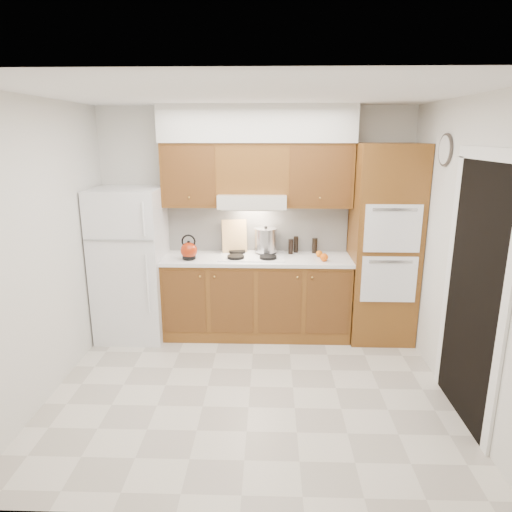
{
  "coord_description": "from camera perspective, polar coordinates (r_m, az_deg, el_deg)",
  "views": [
    {
      "loc": [
        0.17,
        -3.81,
        2.29
      ],
      "look_at": [
        0.04,
        0.45,
        1.15
      ],
      "focal_mm": 32.0,
      "sensor_mm": 36.0,
      "label": 1
    }
  ],
  "objects": [
    {
      "name": "floor",
      "position": [
        4.45,
        -0.73,
        -16.02
      ],
      "size": [
        3.6,
        3.6,
        0.0
      ],
      "primitive_type": "plane",
      "color": "beige",
      "rests_on": "ground"
    },
    {
      "name": "ceiling",
      "position": [
        3.82,
        -0.86,
        19.63
      ],
      "size": [
        3.6,
        3.6,
        0.0
      ],
      "primitive_type": "plane",
      "color": "white",
      "rests_on": "wall_back"
    },
    {
      "name": "wall_back",
      "position": [
        5.4,
        -0.09,
        4.42
      ],
      "size": [
        3.6,
        0.02,
        2.6
      ],
      "primitive_type": "cube",
      "color": "silver",
      "rests_on": "floor"
    },
    {
      "name": "wall_left",
      "position": [
        4.4,
        -24.92,
        0.56
      ],
      "size": [
        0.02,
        3.0,
        2.6
      ],
      "primitive_type": "cube",
      "color": "silver",
      "rests_on": "floor"
    },
    {
      "name": "wall_right",
      "position": [
        4.26,
        24.19,
        0.2
      ],
      "size": [
        0.02,
        3.0,
        2.6
      ],
      "primitive_type": "cube",
      "color": "silver",
      "rests_on": "floor"
    },
    {
      "name": "fridge",
      "position": [
        5.39,
        -15.33,
        -0.96
      ],
      "size": [
        0.75,
        0.72,
        1.72
      ],
      "primitive_type": "cube",
      "color": "white",
      "rests_on": "floor"
    },
    {
      "name": "base_cabinets",
      "position": [
        5.34,
        0.08,
        -5.19
      ],
      "size": [
        2.11,
        0.6,
        0.9
      ],
      "primitive_type": "cube",
      "color": "brown",
      "rests_on": "floor"
    },
    {
      "name": "countertop",
      "position": [
        5.18,
        0.08,
        -0.34
      ],
      "size": [
        2.13,
        0.62,
        0.04
      ],
      "primitive_type": "cube",
      "color": "white",
      "rests_on": "base_cabinets"
    },
    {
      "name": "backsplash",
      "position": [
        5.4,
        0.17,
        3.56
      ],
      "size": [
        2.11,
        0.03,
        0.56
      ],
      "primitive_type": "cube",
      "color": "white",
      "rests_on": "countertop"
    },
    {
      "name": "oven_cabinet",
      "position": [
        5.28,
        15.63,
        1.39
      ],
      "size": [
        0.7,
        0.65,
        2.2
      ],
      "primitive_type": "cube",
      "color": "brown",
      "rests_on": "floor"
    },
    {
      "name": "upper_cab_left",
      "position": [
        5.24,
        -8.12,
        10.02
      ],
      "size": [
        0.63,
        0.33,
        0.7
      ],
      "primitive_type": "cube",
      "color": "brown",
      "rests_on": "wall_back"
    },
    {
      "name": "upper_cab_right",
      "position": [
        5.19,
        7.89,
        9.98
      ],
      "size": [
        0.73,
        0.33,
        0.7
      ],
      "primitive_type": "cube",
      "color": "brown",
      "rests_on": "wall_back"
    },
    {
      "name": "range_hood",
      "position": [
        5.14,
        -0.45,
        6.98
      ],
      "size": [
        0.75,
        0.45,
        0.15
      ],
      "primitive_type": "cube",
      "color": "silver",
      "rests_on": "wall_back"
    },
    {
      "name": "upper_cab_over_hood",
      "position": [
        5.16,
        -0.43,
        10.93
      ],
      "size": [
        0.75,
        0.33,
        0.55
      ],
      "primitive_type": "cube",
      "color": "brown",
      "rests_on": "range_hood"
    },
    {
      "name": "soffit",
      "position": [
        5.13,
        0.13,
        16.21
      ],
      "size": [
        2.13,
        0.36,
        0.4
      ],
      "primitive_type": "cube",
      "color": "silver",
      "rests_on": "wall_back"
    },
    {
      "name": "cooktop",
      "position": [
        5.2,
        -0.47,
        -0.0
      ],
      "size": [
        0.74,
        0.5,
        0.01
      ],
      "primitive_type": "cube",
      "color": "white",
      "rests_on": "countertop"
    },
    {
      "name": "doorway",
      "position": [
        4.01,
        25.5,
        -4.53
      ],
      "size": [
        0.02,
        0.9,
        2.1
      ],
      "primitive_type": "cube",
      "color": "black",
      "rests_on": "floor"
    },
    {
      "name": "wall_clock",
      "position": [
        4.65,
        22.6,
        12.15
      ],
      "size": [
        0.02,
        0.3,
        0.3
      ],
      "primitive_type": "cylinder",
      "rotation": [
        0.0,
        1.57,
        0.0
      ],
      "color": "#3F3833",
      "rests_on": "wall_right"
    },
    {
      "name": "kettle",
      "position": [
        5.11,
        -8.39,
        0.69
      ],
      "size": [
        0.22,
        0.22,
        0.19
      ],
      "primitive_type": "sphere",
      "rotation": [
        0.0,
        0.0,
        -0.22
      ],
      "color": "#95240A",
      "rests_on": "countertop"
    },
    {
      "name": "cutting_board",
      "position": [
        5.33,
        -2.71,
        2.52
      ],
      "size": [
        0.3,
        0.15,
        0.38
      ],
      "primitive_type": "cube",
      "rotation": [
        -0.21,
        0.0,
        0.19
      ],
      "color": "tan",
      "rests_on": "countertop"
    },
    {
      "name": "stock_pot",
      "position": [
        5.28,
        1.21,
        1.97
      ],
      "size": [
        0.29,
        0.29,
        0.27
      ],
      "primitive_type": "cylinder",
      "rotation": [
        0.0,
        0.0,
        -0.14
      ],
      "color": "silver",
      "rests_on": "cooktop"
    },
    {
      "name": "condiment_a",
      "position": [
        5.39,
        5.02,
        1.45
      ],
      "size": [
        0.06,
        0.06,
        0.19
      ],
      "primitive_type": "cylinder",
      "rotation": [
        0.0,
        0.0,
        0.24
      ],
      "color": "black",
      "rests_on": "countertop"
    },
    {
      "name": "condiment_b",
      "position": [
        5.31,
        4.36,
        1.19
      ],
      "size": [
        0.06,
        0.06,
        0.18
      ],
      "primitive_type": "cylinder",
      "rotation": [
        0.0,
        0.0,
        -0.18
      ],
      "color": "black",
      "rests_on": "countertop"
    },
    {
      "name": "condiment_c",
      "position": [
        5.38,
        7.35,
        1.3
      ],
      "size": [
        0.08,
        0.08,
        0.18
      ],
      "primitive_type": "cylinder",
      "rotation": [
        0.0,
        0.0,
        0.38
      ],
      "color": "black",
      "rests_on": "countertop"
    },
    {
      "name": "orange_near",
      "position": [
        5.05,
        8.52,
        -0.17
      ],
      "size": [
        0.12,
        0.12,
        0.09
      ],
      "primitive_type": "sphere",
      "rotation": [
        0.0,
        0.0,
        0.43
      ],
      "color": "#F4590C",
      "rests_on": "countertop"
    },
    {
      "name": "orange_far",
      "position": [
        5.22,
        7.91,
        0.28
      ],
      "size": [
        0.08,
        0.08,
        0.07
      ],
      "primitive_type": "sphere",
      "rotation": [
        0.0,
        0.0,
        -0.01
      ],
      "color": "orange",
      "rests_on": "countertop"
    }
  ]
}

